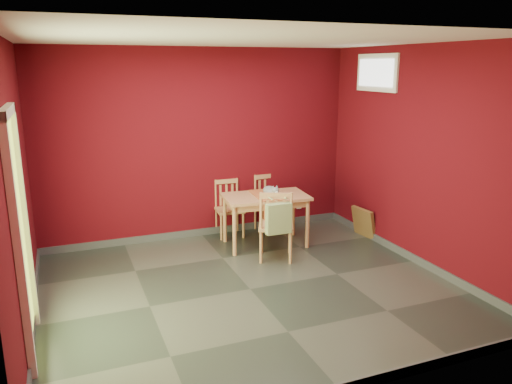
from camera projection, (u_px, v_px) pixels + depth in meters
name	position (u px, v px, depth m)	size (l,w,h in m)	color
ground	(250.00, 289.00, 5.61)	(4.50, 4.50, 0.00)	#2D342D
room_shell	(250.00, 285.00, 5.60)	(4.50, 4.50, 4.50)	#4E080F
doorway	(19.00, 228.00, 4.18)	(0.06, 1.01, 2.13)	#B7D838
window	(377.00, 73.00, 6.74)	(0.05, 0.90, 0.50)	white
outlet_plate	(299.00, 205.00, 7.90)	(0.08, 0.01, 0.12)	silver
dining_table	(266.00, 202.00, 6.86)	(1.20, 0.77, 0.72)	tan
table_runner	(269.00, 201.00, 6.75)	(0.37, 0.68, 0.33)	#BC5D30
chair_far_left	(229.00, 207.00, 7.33)	(0.41, 0.41, 0.82)	tan
chair_far_right	(269.00, 202.00, 7.57)	(0.44, 0.44, 0.85)	tan
chair_near	(276.00, 224.00, 6.36)	(0.57, 0.57, 0.93)	tan
tote_bag	(279.00, 218.00, 6.12)	(0.32, 0.19, 0.45)	#889D64
cat	(270.00, 189.00, 6.79)	(0.19, 0.37, 0.18)	slate
picture_frame	(364.00, 222.00, 7.30)	(0.19, 0.44, 0.43)	brown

